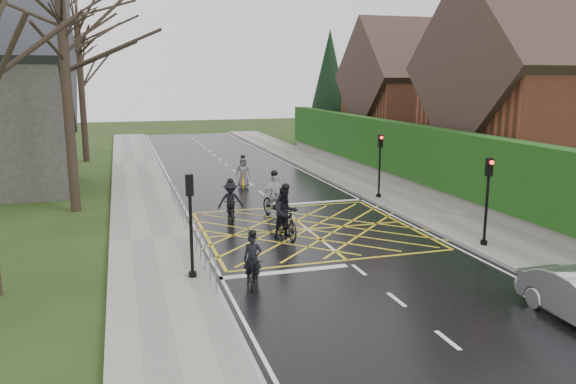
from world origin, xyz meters
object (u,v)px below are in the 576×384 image
cyclist_rear (253,267)px  cyclist_lead (243,177)px  cyclist_back (286,217)px  cyclist_mid (231,206)px  cyclist_front (275,200)px

cyclist_rear → cyclist_lead: size_ratio=0.90×
cyclist_back → cyclist_lead: size_ratio=1.07×
cyclist_mid → cyclist_front: (1.90, 0.05, 0.10)m
cyclist_rear → cyclist_mid: size_ratio=0.91×
cyclist_mid → cyclist_lead: 7.22m
cyclist_rear → cyclist_lead: bearing=95.2°
cyclist_back → cyclist_front: (0.41, 3.09, -0.02)m
cyclist_rear → cyclist_back: cyclist_back is taller
cyclist_back → cyclist_front: 3.11m
cyclist_rear → cyclist_mid: 7.49m
cyclist_mid → cyclist_front: size_ratio=0.91×
cyclist_lead → cyclist_mid: bearing=-92.9°
cyclist_back → cyclist_lead: bearing=82.9°
cyclist_front → cyclist_lead: 6.88m
cyclist_rear → cyclist_front: (2.71, 7.49, 0.23)m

